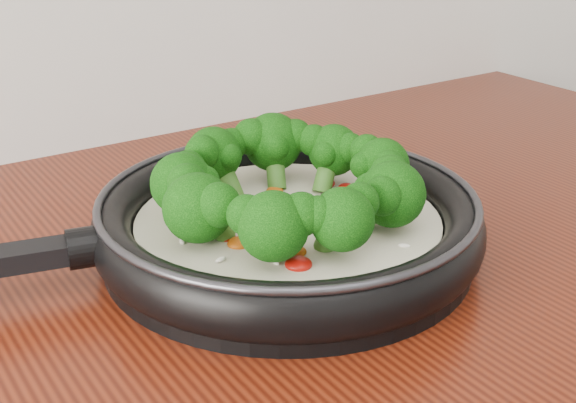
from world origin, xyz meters
TOP-DOWN VIEW (x-y plane):
  - skillet at (0.12, 1.12)m, footprint 0.55×0.40m

SIDE VIEW (x-z plane):
  - skillet at x=0.12m, z-range 0.89..0.99m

